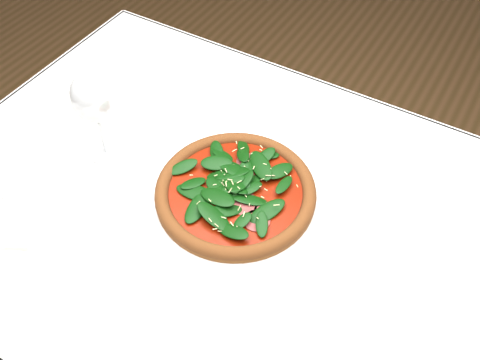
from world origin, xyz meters
The scene contains 4 objects.
dining_table centered at (0.00, 0.00, 0.65)m, with size 1.21×0.81×0.75m.
plate centered at (-0.04, 0.02, 0.76)m, with size 0.33×0.33×0.01m.
pizza centered at (-0.04, 0.02, 0.78)m, with size 0.37×0.37×0.04m.
wine_glass centered at (-0.31, 0.00, 0.88)m, with size 0.08×0.08×0.19m.
Camera 1 is at (0.27, -0.48, 1.49)m, focal length 40.00 mm.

